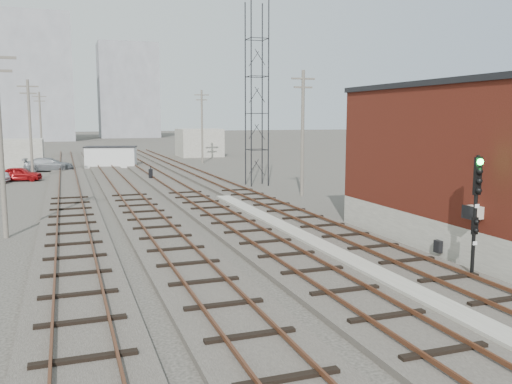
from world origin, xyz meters
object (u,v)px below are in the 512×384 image
signal_mast (476,206)px  car_grey (49,165)px  car_red (20,174)px  switch_stand (151,174)px  site_trailer (111,157)px

signal_mast → car_grey: size_ratio=0.88×
car_red → switch_stand: bearing=-93.4°
switch_stand → car_red: bearing=141.7°
signal_mast → switch_stand: size_ratio=3.60×
site_trailer → car_red: site_trailer is taller
switch_stand → car_grey: 14.80m
signal_mast → site_trailer: size_ratio=0.72×
signal_mast → car_red: (-17.26, 37.73, -1.99)m
car_grey → car_red: bearing=169.6°
car_red → car_grey: (2.24, 8.47, 0.09)m
signal_mast → switch_stand: signal_mast is taller
signal_mast → switch_stand: (-6.10, 34.39, -2.06)m
switch_stand → car_red: switch_stand is taller
switch_stand → site_trailer: (-2.31, 14.53, 0.63)m
site_trailer → car_red: size_ratio=1.63×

